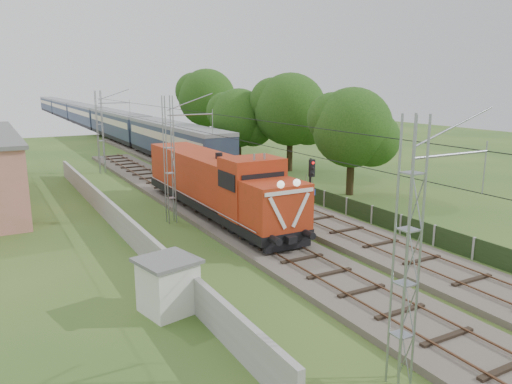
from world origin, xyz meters
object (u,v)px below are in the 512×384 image
locomotive (216,183)px  relay_hut (168,285)px  coach_rake (86,114)px  signal_post (311,183)px

locomotive → relay_hut: (-7.40, -11.70, -1.24)m
coach_rake → relay_hut: coach_rake is taller
locomotive → coach_rake: (5.00, 70.94, 0.35)m
locomotive → signal_post: locomotive is taller
locomotive → relay_hut: locomotive is taller
coach_rake → relay_hut: 83.58m
locomotive → signal_post: bearing=-61.8°
locomotive → coach_rake: bearing=86.0°
locomotive → relay_hut: 13.90m
coach_rake → signal_post: bearing=-91.3°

